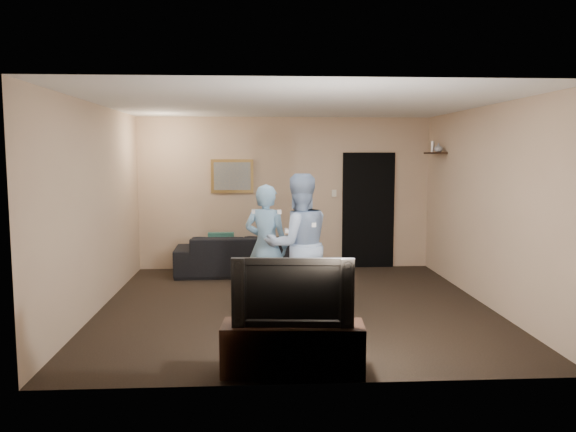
{
  "coord_description": "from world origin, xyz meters",
  "views": [
    {
      "loc": [
        -0.51,
        -7.13,
        1.97
      ],
      "look_at": [
        -0.08,
        0.3,
        1.15
      ],
      "focal_mm": 35.0,
      "sensor_mm": 36.0,
      "label": 1
    }
  ],
  "objects": [
    {
      "name": "sofa",
      "position": [
        -0.69,
        2.03,
        0.33
      ],
      "size": [
        2.27,
        0.94,
        0.66
      ],
      "primitive_type": "imported",
      "rotation": [
        0.0,
        0.0,
        3.17
      ],
      "color": "black",
      "rests_on": "ground"
    },
    {
      "name": "wall_right",
      "position": [
        2.5,
        0.0,
        1.3
      ],
      "size": [
        0.04,
        5.0,
        2.6
      ],
      "primitive_type": "cube",
      "color": "tan",
      "rests_on": "ground"
    },
    {
      "name": "wall_back",
      "position": [
        0.0,
        2.5,
        1.3
      ],
      "size": [
        5.0,
        0.04,
        2.6
      ],
      "primitive_type": "cube",
      "color": "tan",
      "rests_on": "ground"
    },
    {
      "name": "wall_left",
      "position": [
        -2.5,
        0.0,
        1.3
      ],
      "size": [
        0.04,
        5.0,
        2.6
      ],
      "primitive_type": "cube",
      "color": "tan",
      "rests_on": "ground"
    },
    {
      "name": "tv_console",
      "position": [
        -0.19,
        -2.3,
        0.25
      ],
      "size": [
        1.29,
        0.51,
        0.45
      ],
      "primitive_type": "cube",
      "rotation": [
        0.0,
        0.0,
        -0.08
      ],
      "color": "black",
      "rests_on": "ground"
    },
    {
      "name": "doorway",
      "position": [
        1.45,
        2.47,
        1.0
      ],
      "size": [
        0.9,
        0.06,
        2.0
      ],
      "primitive_type": "cube",
      "color": "black",
      "rests_on": "ground"
    },
    {
      "name": "ground",
      "position": [
        0.0,
        0.0,
        0.0
      ],
      "size": [
        5.0,
        5.0,
        0.0
      ],
      "primitive_type": "plane",
      "color": "black",
      "rests_on": "ground"
    },
    {
      "name": "ceiling",
      "position": [
        0.0,
        0.0,
        2.6
      ],
      "size": [
        5.0,
        5.0,
        0.04
      ],
      "primitive_type": "cube",
      "color": "silver",
      "rests_on": "wall_back"
    },
    {
      "name": "light_switch",
      "position": [
        0.85,
        2.48,
        1.3
      ],
      "size": [
        0.08,
        0.02,
        0.12
      ],
      "primitive_type": "cube",
      "color": "silver",
      "rests_on": "wall_back"
    },
    {
      "name": "wii_player_left",
      "position": [
        -0.37,
        0.02,
        0.8
      ],
      "size": [
        0.68,
        0.57,
        1.59
      ],
      "color": "#74A4C9",
      "rests_on": "ground"
    },
    {
      "name": "television",
      "position": [
        -0.19,
        -2.3,
        0.78
      ],
      "size": [
        1.07,
        0.22,
        0.61
      ],
      "primitive_type": "imported",
      "rotation": [
        0.0,
        0.0,
        -0.08
      ],
      "color": "black",
      "rests_on": "tv_console"
    },
    {
      "name": "wall_shelf",
      "position": [
        2.39,
        1.8,
        1.99
      ],
      "size": [
        0.2,
        0.6,
        0.03
      ],
      "primitive_type": "cube",
      "color": "black",
      "rests_on": "wall_right"
    },
    {
      "name": "wall_front",
      "position": [
        0.0,
        -2.5,
        1.3
      ],
      "size": [
        5.0,
        0.04,
        2.6
      ],
      "primitive_type": "cube",
      "color": "tan",
      "rests_on": "ground"
    },
    {
      "name": "shelf_figurine",
      "position": [
        2.39,
        1.94,
        2.09
      ],
      "size": [
        0.06,
        0.06,
        0.18
      ],
      "primitive_type": "cylinder",
      "color": "silver",
      "rests_on": "wall_shelf"
    },
    {
      "name": "painting_frame",
      "position": [
        -0.9,
        2.48,
        1.6
      ],
      "size": [
        0.72,
        0.05,
        0.57
      ],
      "primitive_type": "cube",
      "color": "olive",
      "rests_on": "wall_back"
    },
    {
      "name": "painting_canvas",
      "position": [
        -0.9,
        2.45,
        1.6
      ],
      "size": [
        0.62,
        0.01,
        0.47
      ],
      "primitive_type": "cube",
      "color": "slate",
      "rests_on": "painting_frame"
    },
    {
      "name": "shelf_vase",
      "position": [
        2.39,
        1.65,
        2.08
      ],
      "size": [
        0.16,
        0.16,
        0.14
      ],
      "primitive_type": "imported",
      "rotation": [
        0.0,
        0.0,
        -0.22
      ],
      "color": "#ADAEB2",
      "rests_on": "wall_shelf"
    },
    {
      "name": "throw_pillow",
      "position": [
        -1.08,
        2.03,
        0.48
      ],
      "size": [
        0.42,
        0.14,
        0.42
      ],
      "primitive_type": "cube",
      "rotation": [
        0.0,
        0.0,
        0.0
      ],
      "color": "#194C44",
      "rests_on": "sofa"
    },
    {
      "name": "wii_player_right",
      "position": [
        0.01,
        -0.37,
        0.87
      ],
      "size": [
        0.98,
        0.84,
        1.74
      ],
      "color": "#8BA5CB",
      "rests_on": "ground"
    }
  ]
}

